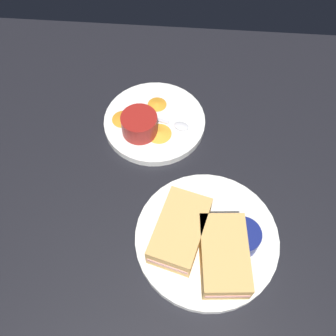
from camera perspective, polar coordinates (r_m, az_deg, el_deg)
name	(u,v)px	position (r cm, az deg, el deg)	size (l,w,h in cm)	color
ground_plane	(160,226)	(71.04, -1.16, -8.84)	(110.00, 110.00, 3.00)	black
plate_sandwich_main	(207,238)	(68.05, 5.87, -10.52)	(25.33, 25.33, 1.60)	white
sandwich_half_near	(180,231)	(64.81, 1.82, -9.46)	(14.61, 10.68, 4.80)	tan
sandwich_half_far	(224,255)	(63.93, 8.44, -12.98)	(13.84, 8.75, 4.80)	tan
ramekin_dark_sauce	(242,238)	(65.76, 11.09, -10.30)	(6.23, 6.23, 4.02)	navy
spoon_by_dark_ramekin	(210,240)	(66.76, 6.38, -10.74)	(2.27, 9.88, 0.80)	silver
plate_chips_companion	(155,122)	(80.87, -2.04, 7.00)	(21.48, 21.48, 1.60)	white
ramekin_light_gravy	(139,124)	(76.73, -4.36, 6.69)	(7.41, 7.41, 4.35)	maroon
spoon_by_gravy_ramekin	(175,125)	(78.92, 1.11, 6.61)	(4.11, 9.89, 0.80)	silver
plantain_chip_scatter	(146,120)	(79.83, -3.28, 7.25)	(14.01, 14.68, 0.60)	gold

